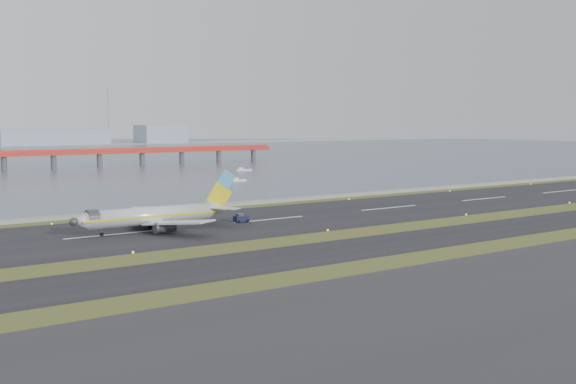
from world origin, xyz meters
TOP-DOWN VIEW (x-y plane):
  - ground at (0.00, 0.00)m, footprint 1000.00×1000.00m
  - taxiway_strip at (0.00, -12.00)m, footprint 1000.00×18.00m
  - runway_strip at (0.00, 30.00)m, footprint 1000.00×45.00m
  - seawall at (0.00, 60.00)m, footprint 1000.00×2.50m
  - red_pier at (20.00, 250.00)m, footprint 260.00×5.00m
  - airliner at (-29.63, 29.44)m, footprint 38.52×32.89m
  - pushback_tug at (-7.93, 29.93)m, footprint 3.41×2.04m
  - workboat_near at (54.35, 130.33)m, footprint 6.25×2.62m
  - workboat_far at (88.59, 180.26)m, footprint 7.69×4.87m

SIDE VIEW (x-z plane):
  - ground at x=0.00m, z-range 0.00..0.00m
  - taxiway_strip at x=0.00m, z-range 0.00..0.10m
  - runway_strip at x=0.00m, z-range 0.00..0.10m
  - workboat_near at x=54.35m, z-range -0.27..1.20m
  - seawall at x=0.00m, z-range 0.00..1.00m
  - workboat_far at x=88.59m, z-range -0.33..1.46m
  - pushback_tug at x=-7.93m, z-range -0.03..2.14m
  - airliner at x=-29.63m, z-range -2.94..9.86m
  - red_pier at x=20.00m, z-range 2.18..12.38m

